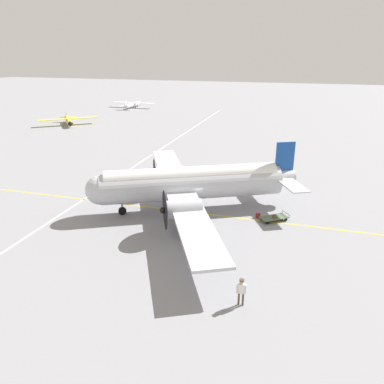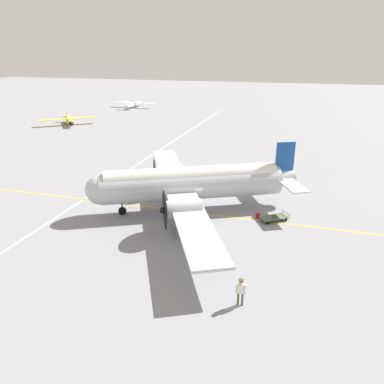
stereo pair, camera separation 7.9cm
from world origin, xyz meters
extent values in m
plane|color=gray|center=(0.00, 0.00, 0.00)|extent=(300.00, 300.00, 0.00)
cube|color=gold|center=(0.00, -0.59, 0.00)|extent=(120.00, 0.16, 0.01)
cube|color=silver|center=(-10.77, 0.00, 0.00)|extent=(0.16, 120.00, 0.01)
cylinder|color=silver|center=(0.00, 0.00, 2.41)|extent=(15.38, 9.49, 2.62)
cylinder|color=white|center=(0.00, 0.00, 3.13)|extent=(14.33, 8.44, 1.84)
sphere|color=silver|center=(-7.10, -3.58, 2.41)|extent=(2.49, 2.49, 2.49)
cylinder|color=silver|center=(7.10, 3.58, 2.54)|extent=(3.42, 2.68, 1.44)
cube|color=#194799|center=(7.62, 3.84, 4.38)|extent=(1.62, 0.91, 3.02)
cube|color=silver|center=(7.44, 3.75, 2.67)|extent=(5.23, 8.33, 0.10)
cube|color=silver|center=(-1.04, -0.52, 2.08)|extent=(14.27, 24.98, 0.20)
cylinder|color=silver|center=(0.76, -4.70, 2.10)|extent=(3.07, 2.51, 1.44)
cylinder|color=black|center=(-0.57, -5.37, 2.10)|extent=(1.40, 2.72, 3.03)
sphere|color=black|center=(-0.69, -5.43, 2.10)|extent=(0.50, 0.50, 0.50)
cylinder|color=silver|center=(-3.32, 3.41, 2.10)|extent=(3.07, 2.51, 1.44)
cylinder|color=black|center=(-4.66, 2.74, 2.10)|extent=(1.40, 2.72, 3.03)
sphere|color=black|center=(-4.78, 2.68, 2.10)|extent=(0.50, 0.50, 0.50)
cylinder|color=#4C4C51|center=(1.00, -4.58, 1.04)|extent=(0.18, 0.18, 0.98)
cylinder|color=black|center=(1.00, -4.58, 0.55)|extent=(1.12, 0.76, 1.10)
cylinder|color=#4C4C51|center=(-3.08, 3.53, 1.04)|extent=(0.18, 0.18, 0.98)
cylinder|color=black|center=(-3.08, 3.53, 0.55)|extent=(1.12, 0.76, 1.10)
cylinder|color=#4C4C51|center=(-5.54, -2.79, 0.79)|extent=(0.14, 0.14, 0.88)
cylinder|color=black|center=(-5.54, -2.79, 0.35)|extent=(0.71, 0.48, 0.70)
cylinder|color=#473D2D|center=(6.39, -12.27, 0.40)|extent=(0.12, 0.12, 0.80)
cylinder|color=#473D2D|center=(6.62, -12.24, 0.40)|extent=(0.12, 0.12, 0.80)
cube|color=white|center=(6.50, -12.25, 1.10)|extent=(0.41, 0.24, 0.60)
sphere|color=tan|center=(6.50, -12.25, 1.53)|extent=(0.27, 0.27, 0.27)
cylinder|color=white|center=(6.27, -12.29, 1.07)|extent=(0.09, 0.09, 0.57)
cylinder|color=white|center=(6.74, -12.22, 1.07)|extent=(0.09, 0.09, 0.57)
cube|color=navy|center=(6.49, -12.16, 1.17)|extent=(0.05, 0.02, 0.38)
cylinder|color=#473D2D|center=(6.50, -12.25, 1.65)|extent=(0.32, 0.32, 0.07)
cube|color=maroon|center=(5.96, -0.14, 0.23)|extent=(0.41, 0.14, 0.46)
cube|color=#551515|center=(5.96, -0.14, 0.49)|extent=(0.15, 0.10, 0.02)
cube|color=brown|center=(7.35, -0.36, 0.26)|extent=(0.43, 0.15, 0.52)
cube|color=#4A3520|center=(7.35, -0.36, 0.55)|extent=(0.15, 0.11, 0.02)
cube|color=#4C6047|center=(7.31, -0.27, 0.30)|extent=(2.54, 2.31, 0.04)
cube|color=#4C6047|center=(8.23, 0.43, 0.54)|extent=(0.70, 0.89, 0.04)
cylinder|color=#4C6047|center=(8.54, 0.02, 0.43)|extent=(0.04, 0.04, 0.22)
cylinder|color=#4C6047|center=(7.91, 0.84, 0.43)|extent=(0.04, 0.04, 0.22)
cylinder|color=black|center=(6.87, -1.17, 0.14)|extent=(0.26, 0.22, 0.28)
cylinder|color=black|center=(6.33, -0.47, 0.14)|extent=(0.26, 0.22, 0.28)
cylinder|color=black|center=(8.29, -0.07, 0.14)|extent=(0.26, 0.22, 0.28)
cylinder|color=black|center=(7.76, 0.62, 0.14)|extent=(0.26, 0.22, 0.28)
cylinder|color=yellow|center=(-34.98, 33.22, 0.81)|extent=(5.39, 6.36, 0.91)
sphere|color=black|center=(-32.54, 30.20, 0.81)|extent=(0.82, 0.82, 0.82)
cube|color=yellow|center=(-34.72, 32.90, 1.21)|extent=(9.41, 7.92, 0.08)
cube|color=yellow|center=(-37.27, 36.05, 1.53)|extent=(0.46, 0.55, 1.18)
cube|color=yellow|center=(-37.27, 36.05, 0.94)|extent=(3.19, 2.74, 0.04)
cylinder|color=black|center=(-33.32, 31.16, 0.14)|extent=(0.24, 0.27, 0.28)
cylinder|color=#4C4C51|center=(-33.32, 31.16, 0.25)|extent=(0.06, 0.06, 0.21)
cylinder|color=black|center=(-34.60, 34.06, 0.14)|extent=(0.24, 0.27, 0.28)
cylinder|color=#4C4C51|center=(-34.60, 34.06, 0.25)|extent=(0.06, 0.06, 0.21)
cylinder|color=black|center=(-35.88, 33.02, 0.14)|extent=(0.24, 0.27, 0.28)
cylinder|color=#4C4C51|center=(-35.88, 33.02, 0.25)|extent=(0.06, 0.06, 0.21)
cylinder|color=white|center=(-32.79, 58.00, 0.81)|extent=(1.10, 7.57, 0.92)
sphere|color=black|center=(-32.70, 61.95, 0.81)|extent=(0.83, 0.83, 0.83)
cube|color=white|center=(-32.78, 58.42, 1.23)|extent=(11.36, 1.44, 0.08)
cube|color=white|center=(-32.88, 54.31, 1.55)|extent=(0.08, 0.67, 1.20)
cube|color=white|center=(-32.88, 54.31, 0.95)|extent=(3.71, 0.67, 0.04)
cylinder|color=black|center=(-32.73, 60.69, 0.14)|extent=(0.09, 0.28, 0.28)
cylinder|color=#4C4C51|center=(-32.73, 60.69, 0.24)|extent=(0.06, 0.06, 0.21)
cylinder|color=black|center=(-33.64, 57.60, 0.14)|extent=(0.09, 0.28, 0.28)
cylinder|color=#4C4C51|center=(-33.64, 57.60, 0.24)|extent=(0.06, 0.06, 0.21)
cylinder|color=black|center=(-31.96, 57.57, 0.14)|extent=(0.09, 0.28, 0.28)
cylinder|color=#4C4C51|center=(-31.96, 57.57, 0.24)|extent=(0.06, 0.06, 0.21)
camera|label=1|loc=(8.86, -29.85, 13.45)|focal=35.00mm
camera|label=2|loc=(8.93, -29.83, 13.45)|focal=35.00mm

